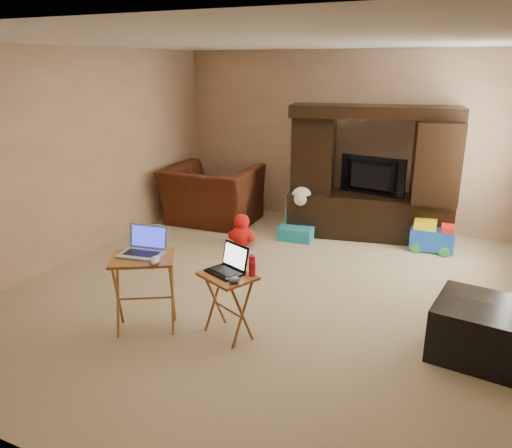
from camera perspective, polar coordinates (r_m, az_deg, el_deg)
The scene contains 19 objects.
floor at distance 5.38m, azimuth 0.92°, elevation -7.53°, with size 5.50×5.50×0.00m, color tan.
ceiling at distance 4.86m, azimuth 1.08°, elevation 20.14°, with size 5.50×5.50×0.00m, color silver.
wall_back at distance 7.52m, azimuth 9.81°, elevation 9.57°, with size 5.00×5.00×0.00m, color tan.
wall_front at distance 2.82m, azimuth -22.93°, elevation -5.76°, with size 5.00×5.00×0.00m, color tan.
wall_left at distance 6.40m, azimuth -20.02°, elevation 7.31°, with size 5.50×5.50×0.00m, color tan.
entertainment_center at distance 6.91m, azimuth 12.98°, elevation 5.65°, with size 2.19×0.55×1.79m, color black.
television at distance 6.88m, azimuth 12.88°, elevation 5.28°, with size 0.91×0.12×0.52m, color black.
recliner at distance 7.51m, azimuth -5.05°, elevation 3.31°, with size 1.30×1.14×0.85m, color #4C1F10.
child_rocker at distance 6.84m, azimuth 4.75°, elevation 0.84°, with size 0.46×0.53×0.61m, color teal, non-canonical shape.
plush_toy at distance 6.56m, azimuth -1.63°, elevation -0.67°, with size 0.39×0.33×0.44m, color red, non-canonical shape.
push_toy at distance 6.77m, azimuth 19.50°, elevation -1.25°, with size 0.55×0.39×0.41m, color blue, non-canonical shape.
ottoman at distance 4.57m, azimuth 24.25°, elevation -10.97°, with size 0.71×0.71×0.46m, color black.
tray_table_left at distance 4.60m, azimuth -12.56°, elevation -7.77°, with size 0.54×0.43×0.70m, color #9B5D25.
tray_table_right at distance 4.42m, azimuth -3.21°, elevation -9.28°, with size 0.45×0.36×0.59m, color brown.
laptop_left at distance 4.46m, azimuth -13.04°, elevation -2.07°, with size 0.37×0.30×0.24m, color #A1A1A6.
laptop_right at distance 4.29m, azimuth -3.65°, elevation -4.15°, with size 0.31×0.26×0.24m, color black.
mouse_left at distance 4.29m, azimuth -11.45°, elevation -4.06°, with size 0.09×0.14×0.06m, color silver.
mouse_right at distance 4.13m, azimuth -2.49°, elevation -6.42°, with size 0.08×0.12×0.05m, color #3A3A3F.
water_bottle at distance 4.24m, azimuth -0.44°, elevation -4.77°, with size 0.06×0.06×0.18m, color red.
Camera 1 is at (2.00, -4.42, 2.32)m, focal length 35.00 mm.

